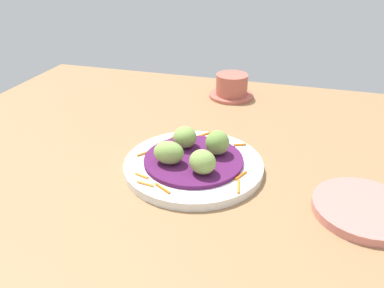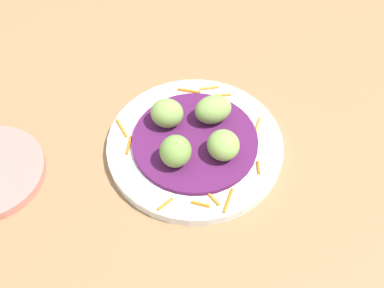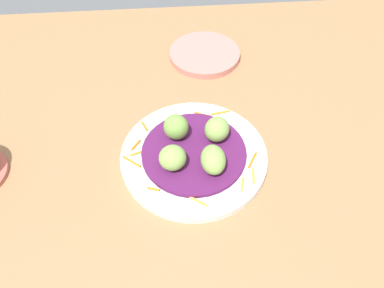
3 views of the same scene
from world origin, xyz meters
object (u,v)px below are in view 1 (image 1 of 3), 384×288
Objects in this scene: main_plate at (194,165)px; side_plate_small at (364,209)px; terracotta_bowl at (232,87)px; guac_scoop_left at (217,143)px; guac_scoop_back at (203,160)px; guac_scoop_center at (185,137)px; guac_scoop_right at (169,153)px.

side_plate_small is (-28.32, 4.83, -0.05)cm from main_plate.
main_plate is 2.16× the size of terracotta_bowl.
guac_scoop_left is at bearing -17.08° from side_plate_small.
terracotta_bowl is (0.37, -37.13, 2.01)cm from main_plate.
side_plate_small is at bearing 177.38° from guac_scoop_back.
guac_scoop_center reaches higher than main_plate.
guac_scoop_back is at bearing 81.80° from guac_scoop_left.
guac_scoop_right and guac_scoop_back have the same top height.
guac_scoop_back is (-5.48, 7.33, 0.04)cm from guac_scoop_center.
guac_scoop_left reaches higher than guac_scoop_right.
guac_scoop_right reaches higher than main_plate.
guac_scoop_left reaches higher than side_plate_small.
terracotta_bowl is (-3.29, -39.87, -1.52)cm from guac_scoop_right.
side_plate_small is 50.88cm from terracotta_bowl.
main_plate is at bearing 126.80° from guac_scoop_center.
guac_scoop_center reaches higher than side_plate_small.
guac_scoop_center is at bearing 85.95° from terracotta_bowl.
guac_scoop_right is at bearing -3.75° from side_plate_small.
guac_scoop_center reaches higher than terracotta_bowl.
main_plate is 37.19cm from terracotta_bowl.
guac_scoop_right is at bearing 36.80° from guac_scoop_left.
main_plate is at bearing 90.58° from terracotta_bowl.
guac_scoop_left is at bearing -98.20° from guac_scoop_back.
side_plate_small is (-31.99, 2.09, -3.58)cm from guac_scoop_right.
guac_scoop_back is at bearing 171.80° from guac_scoop_right.
terracotta_bowl is at bearing -85.64° from guac_scoop_back.
guac_scoop_left is 26.08cm from side_plate_small.
side_plate_small is at bearing 162.92° from guac_scoop_left.
guac_scoop_left is 0.97× the size of guac_scoop_back.
guac_scoop_center is 0.39× the size of terracotta_bowl.
guac_scoop_center is 32.40cm from side_plate_small.
guac_scoop_left is at bearing -143.20° from guac_scoop_right.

